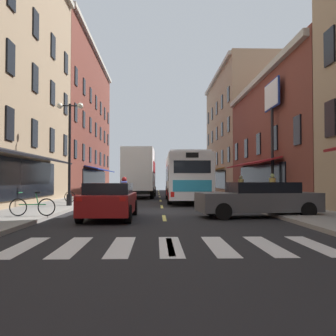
% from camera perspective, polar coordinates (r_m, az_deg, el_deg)
% --- Properties ---
extents(ground_plane, '(34.80, 80.00, 0.10)m').
position_cam_1_polar(ground_plane, '(18.85, -0.78, -6.48)').
color(ground_plane, black).
extents(lane_centre_dashes, '(0.14, 73.90, 0.01)m').
position_cam_1_polar(lane_centre_dashes, '(18.59, -0.77, -6.38)').
color(lane_centre_dashes, '#DBCC4C').
rests_on(lane_centre_dashes, ground).
extents(crosswalk_near, '(7.10, 2.80, 0.01)m').
position_cam_1_polar(crosswalk_near, '(8.91, 0.33, -11.38)').
color(crosswalk_near, silver).
rests_on(crosswalk_near, ground).
extents(sidewalk_left, '(3.00, 80.00, 0.14)m').
position_cam_1_polar(sidewalk_left, '(19.64, -18.35, -5.85)').
color(sidewalk_left, gray).
rests_on(sidewalk_left, ground).
extents(sidewalk_right, '(3.00, 80.00, 0.14)m').
position_cam_1_polar(sidewalk_right, '(19.84, 16.61, -5.82)').
color(sidewalk_right, gray).
rests_on(sidewalk_right, ground).
extents(billboard_sign, '(0.40, 2.93, 7.66)m').
position_cam_1_polar(billboard_sign, '(25.82, 15.02, 8.37)').
color(billboard_sign, black).
rests_on(billboard_sign, sidewalk_right).
extents(transit_bus, '(2.73, 11.24, 3.24)m').
position_cam_1_polar(transit_bus, '(27.05, 2.59, -1.35)').
color(transit_bus, silver).
rests_on(transit_bus, ground).
extents(box_truck, '(2.66, 8.06, 4.01)m').
position_cam_1_polar(box_truck, '(32.57, -4.14, -0.76)').
color(box_truck, black).
rests_on(box_truck, ground).
extents(sedan_near, '(4.99, 2.42, 1.40)m').
position_cam_1_polar(sedan_near, '(16.07, 13.17, -4.47)').
color(sedan_near, '#515154').
rests_on(sedan_near, ground).
extents(sedan_mid, '(1.94, 4.60, 1.38)m').
position_cam_1_polar(sedan_mid, '(15.12, -8.55, -4.72)').
color(sedan_mid, maroon).
rests_on(sedan_mid, ground).
extents(sedan_far, '(2.00, 4.71, 1.31)m').
position_cam_1_polar(sedan_far, '(44.34, -3.46, -2.85)').
color(sedan_far, black).
rests_on(sedan_far, ground).
extents(motorcycle_rider, '(0.62, 2.07, 1.66)m').
position_cam_1_polar(motorcycle_rider, '(19.76, -6.46, -4.05)').
color(motorcycle_rider, black).
rests_on(motorcycle_rider, ground).
extents(bicycle_near, '(1.71, 0.48, 0.91)m').
position_cam_1_polar(bicycle_near, '(15.54, -19.27, -5.34)').
color(bicycle_near, black).
rests_on(bicycle_near, sidewalk_left).
extents(bicycle_mid, '(1.69, 0.52, 0.91)m').
position_cam_1_polar(bicycle_mid, '(24.36, -12.96, -4.07)').
color(bicycle_mid, black).
rests_on(bicycle_mid, sidewalk_left).
extents(pedestrian_mid, '(0.36, 0.36, 1.65)m').
position_cam_1_polar(pedestrian_mid, '(25.38, 10.66, -2.90)').
color(pedestrian_mid, '#B29947').
rests_on(pedestrian_mid, sidewalk_right).
extents(pedestrian_far, '(0.36, 0.36, 1.72)m').
position_cam_1_polar(pedestrian_far, '(22.48, 15.08, -2.92)').
color(pedestrian_far, navy).
rests_on(pedestrian_far, sidewalk_right).
extents(street_lamp_twin, '(1.42, 0.32, 5.50)m').
position_cam_1_polar(street_lamp_twin, '(21.43, -14.25, 2.79)').
color(street_lamp_twin, black).
rests_on(street_lamp_twin, sidewalk_left).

